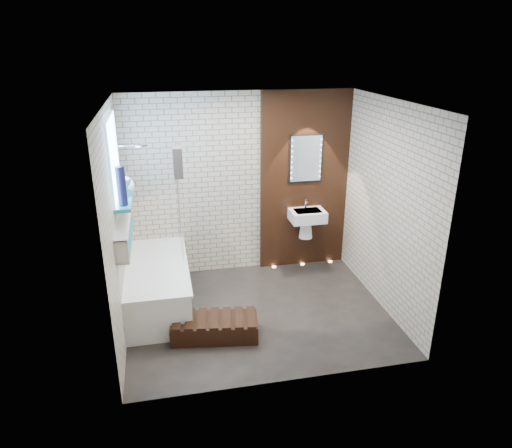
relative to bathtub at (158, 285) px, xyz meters
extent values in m
plane|color=black|center=(1.22, -0.45, -0.29)|extent=(3.20, 3.20, 0.00)
cube|color=#BEB296|center=(1.22, 0.85, 1.01)|extent=(3.20, 0.04, 2.60)
cube|color=#BEB296|center=(1.22, -1.75, 1.01)|extent=(3.20, 0.04, 2.60)
cube|color=#BEB296|center=(-0.38, -0.45, 1.01)|extent=(0.04, 2.60, 2.60)
cube|color=#BEB296|center=(2.82, -0.45, 1.01)|extent=(0.04, 2.60, 2.60)
plane|color=white|center=(1.22, -0.45, 2.31)|extent=(3.20, 3.20, 0.00)
cube|color=black|center=(2.17, 0.82, 1.01)|extent=(1.30, 0.06, 2.60)
cube|color=#7FADE0|center=(-0.36, -0.10, 1.71)|extent=(0.03, 1.00, 0.90)
cube|color=teal|center=(-0.29, -0.10, 1.24)|extent=(0.18, 1.00, 0.04)
cube|color=teal|center=(-0.31, -0.30, 0.79)|extent=(0.14, 1.30, 0.03)
cube|color=#B2A899|center=(-0.31, -0.30, 1.02)|extent=(0.14, 1.30, 0.03)
cube|color=#B2A899|center=(-0.31, -0.94, 0.91)|extent=(0.14, 0.03, 0.26)
cube|color=#B2A899|center=(-0.31, 0.33, 0.91)|extent=(0.14, 0.03, 0.26)
cube|color=white|center=(0.00, 0.00, -0.02)|extent=(0.75, 1.70, 0.55)
cube|color=white|center=(0.00, 0.00, 0.27)|extent=(0.79, 1.74, 0.03)
cylinder|color=silver|center=(0.15, 0.73, 0.35)|extent=(0.04, 0.04, 0.12)
cube|color=white|center=(0.35, 0.44, 0.99)|extent=(0.01, 0.78, 1.40)
cube|color=#282320|center=(0.35, 0.17, 1.56)|extent=(0.11, 0.28, 0.37)
cylinder|color=silver|center=(-0.08, 0.50, 1.71)|extent=(0.18, 0.18, 0.02)
cube|color=white|center=(2.17, 0.61, 0.56)|extent=(0.50, 0.36, 0.16)
cone|color=white|center=(2.17, 0.66, 0.34)|extent=(0.20, 0.20, 0.28)
cylinder|color=silver|center=(2.17, 0.71, 0.71)|extent=(0.03, 0.03, 0.14)
cube|color=black|center=(2.17, 0.78, 1.36)|extent=(0.50, 0.02, 0.70)
cube|color=silver|center=(2.17, 0.77, 1.36)|extent=(0.45, 0.01, 0.65)
cube|color=black|center=(0.62, -0.83, -0.18)|extent=(1.04, 0.58, 0.22)
cylinder|color=#B85E1C|center=(-0.31, -0.57, 0.87)|extent=(0.06, 0.06, 0.11)
cylinder|color=maroon|center=(-0.31, -0.02, 0.88)|extent=(0.06, 0.06, 0.15)
cylinder|color=maroon|center=(-0.31, -0.71, 0.86)|extent=(0.05, 0.05, 0.11)
sphere|color=white|center=(-0.28, -0.08, 1.37)|extent=(0.22, 0.22, 0.22)
cylinder|color=teal|center=(-0.28, -0.11, 1.36)|extent=(0.17, 0.17, 0.20)
cylinder|color=black|center=(-0.28, -0.45, 1.47)|extent=(0.10, 0.10, 0.43)
cylinder|color=#FFD899|center=(1.72, 0.75, -0.29)|extent=(0.06, 0.06, 0.01)
cylinder|color=#FFD899|center=(2.17, 0.75, -0.29)|extent=(0.06, 0.06, 0.01)
cylinder|color=#FFD899|center=(2.62, 0.75, -0.29)|extent=(0.06, 0.06, 0.01)
camera|label=1|loc=(0.15, -5.45, 2.93)|focal=32.92mm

